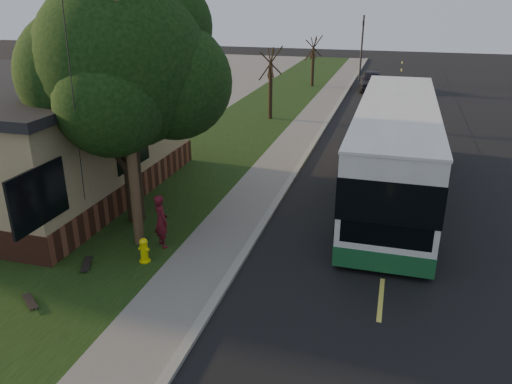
# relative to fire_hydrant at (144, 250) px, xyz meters

# --- Properties ---
(ground) EXTENTS (120.00, 120.00, 0.00)m
(ground) POSITION_rel_fire_hydrant_xyz_m (2.60, 0.00, -0.43)
(ground) COLOR black
(ground) RESTS_ON ground
(road) EXTENTS (8.00, 80.00, 0.01)m
(road) POSITION_rel_fire_hydrant_xyz_m (6.60, 10.00, -0.43)
(road) COLOR black
(road) RESTS_ON ground
(curb) EXTENTS (0.25, 80.00, 0.12)m
(curb) POSITION_rel_fire_hydrant_xyz_m (2.60, 10.00, -0.37)
(curb) COLOR gray
(curb) RESTS_ON ground
(sidewalk) EXTENTS (2.00, 80.00, 0.08)m
(sidewalk) POSITION_rel_fire_hydrant_xyz_m (1.60, 10.00, -0.39)
(sidewalk) COLOR slate
(sidewalk) RESTS_ON ground
(grass_verge) EXTENTS (5.00, 80.00, 0.07)m
(grass_verge) POSITION_rel_fire_hydrant_xyz_m (-1.90, 10.00, -0.40)
(grass_verge) COLOR black
(grass_verge) RESTS_ON ground
(building_lot) EXTENTS (15.00, 80.00, 0.04)m
(building_lot) POSITION_rel_fire_hydrant_xyz_m (-11.90, 10.00, -0.41)
(building_lot) COLOR slate
(building_lot) RESTS_ON ground
(fire_hydrant) EXTENTS (0.32, 0.32, 0.74)m
(fire_hydrant) POSITION_rel_fire_hydrant_xyz_m (0.00, 0.00, 0.00)
(fire_hydrant) COLOR yellow
(fire_hydrant) RESTS_ON grass_verge
(utility_pole) EXTENTS (2.86, 3.21, 9.07)m
(utility_pole) POSITION_rel_fire_hydrant_xyz_m (-0.71, 0.99, 4.20)
(utility_pole) COLOR #473321
(utility_pole) RESTS_ON ground
(leafy_tree) EXTENTS (6.30, 6.00, 7.80)m
(leafy_tree) POSITION_rel_fire_hydrant_xyz_m (-1.57, 2.65, 4.73)
(leafy_tree) COLOR black
(leafy_tree) RESTS_ON grass_verge
(bare_tree_near) EXTENTS (1.38, 1.21, 4.31)m
(bare_tree_near) POSITION_rel_fire_hydrant_xyz_m (-0.90, 18.00, 1.72)
(bare_tree_near) COLOR black
(bare_tree_near) RESTS_ON grass_verge
(bare_tree_far) EXTENTS (1.38, 1.21, 4.03)m
(bare_tree_far) POSITION_rel_fire_hydrant_xyz_m (-0.40, 30.00, 1.57)
(bare_tree_far) COLOR black
(bare_tree_far) RESTS_ON grass_verge
(traffic_signal) EXTENTS (0.18, 0.22, 5.50)m
(traffic_signal) POSITION_rel_fire_hydrant_xyz_m (3.10, 34.00, 2.73)
(traffic_signal) COLOR #2D2D30
(traffic_signal) RESTS_ON ground
(transit_bus) EXTENTS (2.99, 12.95, 3.50)m
(transit_bus) POSITION_rel_fire_hydrant_xyz_m (6.56, 7.47, 1.43)
(transit_bus) COLOR silver
(transit_bus) RESTS_ON ground
(skateboarder) EXTENTS (0.72, 0.70, 1.66)m
(skateboarder) POSITION_rel_fire_hydrant_xyz_m (0.07, 1.02, 0.47)
(skateboarder) COLOR #501019
(skateboarder) RESTS_ON grass_verge
(skateboard_main) EXTENTS (0.56, 0.88, 0.08)m
(skateboard_main) POSITION_rel_fire_hydrant_xyz_m (-1.46, -0.69, -0.30)
(skateboard_main) COLOR black
(skateboard_main) RESTS_ON grass_verge
(skateboard_spare) EXTENTS (0.77, 0.65, 0.08)m
(skateboard_spare) POSITION_rel_fire_hydrant_xyz_m (-1.76, -2.66, -0.31)
(skateboard_spare) COLOR black
(skateboard_spare) RESTS_ON grass_verge
(dumpster) EXTENTS (1.87, 1.64, 1.40)m
(dumpster) POSITION_rel_fire_hydrant_xyz_m (-6.26, 5.15, 0.31)
(dumpster) COLOR black
(dumpster) RESTS_ON building_lot
(distant_car) EXTENTS (2.22, 4.63, 1.53)m
(distant_car) POSITION_rel_fire_hydrant_xyz_m (4.39, 29.80, 0.33)
(distant_car) COLOR black
(distant_car) RESTS_ON ground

